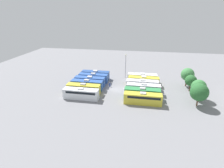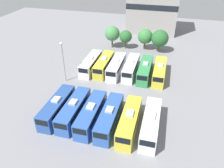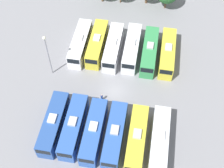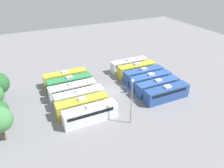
{
  "view_description": "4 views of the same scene",
  "coord_description": "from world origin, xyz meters",
  "px_view_note": "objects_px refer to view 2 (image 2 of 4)",
  "views": [
    {
      "loc": [
        53.0,
        8.06,
        24.31
      ],
      "look_at": [
        0.1,
        -1.03,
        1.88
      ],
      "focal_mm": 28.0,
      "sensor_mm": 36.0,
      "label": 1
    },
    {
      "loc": [
        9.15,
        -36.49,
        26.17
      ],
      "look_at": [
        -0.16,
        -1.31,
        3.18
      ],
      "focal_mm": 35.0,
      "sensor_mm": 36.0,
      "label": 2
    },
    {
      "loc": [
        4.88,
        -31.27,
        45.28
      ],
      "look_at": [
        -0.37,
        -0.67,
        3.03
      ],
      "focal_mm": 50.0,
      "sensor_mm": 36.0,
      "label": 3
    },
    {
      "loc": [
        -40.16,
        19.51,
        26.66
      ],
      "look_at": [
        -1.89,
        1.27,
        3.14
      ],
      "focal_mm": 35.0,
      "sensor_mm": 36.0,
      "label": 4
    }
  ],
  "objects_px": {
    "bus_8": "(116,66)",
    "light_pole": "(63,56)",
    "bus_0": "(57,106)",
    "bus_2": "(91,113)",
    "bus_9": "(131,67)",
    "bus_11": "(160,71)",
    "worker_person": "(103,95)",
    "bus_4": "(129,121)",
    "bus_3": "(110,117)",
    "tree_2": "(145,37)",
    "depot_building": "(153,7)",
    "tree_1": "(126,37)",
    "bus_10": "(145,70)",
    "tree_0": "(112,34)",
    "bus_6": "(91,63)",
    "bus_7": "(104,64)",
    "tree_3": "(160,38)",
    "bus_5": "(151,123)",
    "bus_1": "(74,109)"
  },
  "relations": [
    {
      "from": "bus_1",
      "to": "bus_6",
      "type": "relative_size",
      "value": 1.0
    },
    {
      "from": "tree_0",
      "to": "bus_3",
      "type": "bearing_deg",
      "value": -75.99
    },
    {
      "from": "bus_6",
      "to": "bus_2",
      "type": "bearing_deg",
      "value": -70.45
    },
    {
      "from": "bus_7",
      "to": "bus_8",
      "type": "bearing_deg",
      "value": -6.97
    },
    {
      "from": "depot_building",
      "to": "bus_10",
      "type": "bearing_deg",
      "value": -86.26
    },
    {
      "from": "bus_4",
      "to": "depot_building",
      "type": "xyz_separation_m",
      "value": [
        -2.02,
        51.58,
        6.93
      ]
    },
    {
      "from": "bus_6",
      "to": "depot_building",
      "type": "relative_size",
      "value": 0.62
    },
    {
      "from": "tree_0",
      "to": "depot_building",
      "type": "height_order",
      "value": "depot_building"
    },
    {
      "from": "tree_0",
      "to": "bus_9",
      "type": "bearing_deg",
      "value": -59.87
    },
    {
      "from": "bus_0",
      "to": "depot_building",
      "type": "xyz_separation_m",
      "value": [
        11.31,
        51.2,
        6.93
      ]
    },
    {
      "from": "bus_3",
      "to": "tree_2",
      "type": "bearing_deg",
      "value": 87.69
    },
    {
      "from": "light_pole",
      "to": "tree_0",
      "type": "bearing_deg",
      "value": 76.38
    },
    {
      "from": "bus_10",
      "to": "tree_1",
      "type": "relative_size",
      "value": 1.91
    },
    {
      "from": "bus_5",
      "to": "tree_0",
      "type": "relative_size",
      "value": 1.61
    },
    {
      "from": "tree_2",
      "to": "depot_building",
      "type": "distance_m",
      "value": 17.84
    },
    {
      "from": "bus_0",
      "to": "light_pole",
      "type": "xyz_separation_m",
      "value": [
        -3.68,
        11.16,
        4.48
      ]
    },
    {
      "from": "bus_3",
      "to": "worker_person",
      "type": "height_order",
      "value": "bus_3"
    },
    {
      "from": "bus_11",
      "to": "tree_1",
      "type": "bearing_deg",
      "value": 126.73
    },
    {
      "from": "bus_4",
      "to": "depot_building",
      "type": "height_order",
      "value": "depot_building"
    },
    {
      "from": "bus_10",
      "to": "worker_person",
      "type": "relative_size",
      "value": 6.55
    },
    {
      "from": "bus_3",
      "to": "bus_8",
      "type": "height_order",
      "value": "same"
    },
    {
      "from": "light_pole",
      "to": "bus_3",
      "type": "bearing_deg",
      "value": -40.22
    },
    {
      "from": "tree_1",
      "to": "bus_11",
      "type": "bearing_deg",
      "value": -53.27
    },
    {
      "from": "depot_building",
      "to": "worker_person",
      "type": "bearing_deg",
      "value": -96.23
    },
    {
      "from": "bus_2",
      "to": "tree_2",
      "type": "distance_m",
      "value": 34.65
    },
    {
      "from": "bus_6",
      "to": "bus_11",
      "type": "xyz_separation_m",
      "value": [
        16.68,
        0.34,
        0.0
      ]
    },
    {
      "from": "bus_9",
      "to": "bus_11",
      "type": "distance_m",
      "value": 6.76
    },
    {
      "from": "light_pole",
      "to": "tree_0",
      "type": "height_order",
      "value": "light_pole"
    },
    {
      "from": "light_pole",
      "to": "tree_2",
      "type": "bearing_deg",
      "value": 56.77
    },
    {
      "from": "bus_11",
      "to": "tree_3",
      "type": "height_order",
      "value": "tree_3"
    },
    {
      "from": "worker_person",
      "to": "tree_1",
      "type": "height_order",
      "value": "tree_1"
    },
    {
      "from": "bus_6",
      "to": "bus_9",
      "type": "relative_size",
      "value": 1.0
    },
    {
      "from": "bus_7",
      "to": "bus_9",
      "type": "relative_size",
      "value": 1.0
    },
    {
      "from": "bus_5",
      "to": "bus_6",
      "type": "height_order",
      "value": "same"
    },
    {
      "from": "bus_8",
      "to": "light_pole",
      "type": "distance_m",
      "value": 13.06
    },
    {
      "from": "bus_7",
      "to": "bus_1",
      "type": "bearing_deg",
      "value": -90.39
    },
    {
      "from": "bus_10",
      "to": "bus_7",
      "type": "bearing_deg",
      "value": 178.21
    },
    {
      "from": "tree_2",
      "to": "bus_11",
      "type": "bearing_deg",
      "value": -70.65
    },
    {
      "from": "bus_3",
      "to": "tree_2",
      "type": "distance_m",
      "value": 34.41
    },
    {
      "from": "bus_0",
      "to": "worker_person",
      "type": "relative_size",
      "value": 6.55
    },
    {
      "from": "bus_0",
      "to": "bus_2",
      "type": "relative_size",
      "value": 1.0
    },
    {
      "from": "bus_0",
      "to": "bus_8",
      "type": "relative_size",
      "value": 1.0
    },
    {
      "from": "bus_9",
      "to": "tree_2",
      "type": "distance_m",
      "value": 15.89
    },
    {
      "from": "bus_4",
      "to": "bus_9",
      "type": "relative_size",
      "value": 1.0
    },
    {
      "from": "bus_9",
      "to": "bus_7",
      "type": "bearing_deg",
      "value": -179.85
    },
    {
      "from": "bus_1",
      "to": "tree_1",
      "type": "bearing_deg",
      "value": 85.9
    },
    {
      "from": "bus_4",
      "to": "bus_9",
      "type": "xyz_separation_m",
      "value": [
        -3.25,
        18.68,
        0.0
      ]
    },
    {
      "from": "tree_1",
      "to": "tree_2",
      "type": "xyz_separation_m",
      "value": [
        5.66,
        0.81,
        0.26
      ]
    },
    {
      "from": "bus_9",
      "to": "tree_2",
      "type": "bearing_deg",
      "value": 85.65
    },
    {
      "from": "bus_4",
      "to": "tree_3",
      "type": "distance_m",
      "value": 33.53
    }
  ]
}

